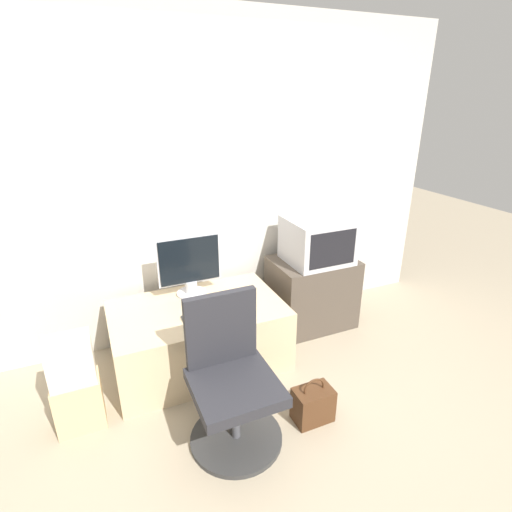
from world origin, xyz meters
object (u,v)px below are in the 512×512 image
object	(u,v)px
cardboard_box_lower	(79,403)
handbag	(313,404)
main_monitor	(190,267)
keyboard	(206,316)
crt_tv	(318,240)
office_chair	(232,385)
mouse	(238,309)

from	to	relation	value
cardboard_box_lower	handbag	size ratio (longest dim) A/B	1.09
main_monitor	cardboard_box_lower	bearing A→B (deg)	-149.08
keyboard	crt_tv	distance (m)	1.18
office_chair	cardboard_box_lower	distance (m)	1.00
handbag	main_monitor	bearing A→B (deg)	113.90
handbag	office_chair	bearing A→B (deg)	168.82
crt_tv	cardboard_box_lower	bearing A→B (deg)	-167.28
mouse	crt_tv	world-z (taller)	crt_tv
keyboard	handbag	distance (m)	0.94
handbag	keyboard	bearing A→B (deg)	123.85
mouse	main_monitor	bearing A→B (deg)	123.06
keyboard	office_chair	distance (m)	0.63
crt_tv	office_chair	size ratio (longest dim) A/B	0.57
office_chair	handbag	xyz separation A→B (m)	(0.52, -0.10, -0.26)
cardboard_box_lower	office_chair	bearing A→B (deg)	-27.69
mouse	office_chair	bearing A→B (deg)	-115.04
main_monitor	handbag	bearing A→B (deg)	-66.10
crt_tv	office_chair	xyz separation A→B (m)	(-1.13, -0.90, -0.45)
crt_tv	keyboard	bearing A→B (deg)	-165.10
mouse	crt_tv	xyz separation A→B (m)	(0.85, 0.30, 0.31)
main_monitor	office_chair	xyz separation A→B (m)	(-0.03, -0.99, -0.36)
crt_tv	handbag	size ratio (longest dim) A/B	1.62
office_chair	keyboard	bearing A→B (deg)	86.39
cardboard_box_lower	handbag	distance (m)	1.49
cardboard_box_lower	handbag	bearing A→B (deg)	-21.90
main_monitor	crt_tv	distance (m)	1.11
office_chair	main_monitor	bearing A→B (deg)	88.04
main_monitor	mouse	distance (m)	0.51
crt_tv	cardboard_box_lower	world-z (taller)	crt_tv
office_chair	handbag	bearing A→B (deg)	-11.18
office_chair	handbag	distance (m)	0.59
mouse	crt_tv	bearing A→B (deg)	19.25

